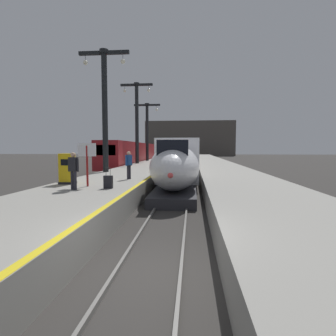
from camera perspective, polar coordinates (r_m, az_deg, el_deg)
name	(u,v)px	position (r m, az deg, el deg)	size (l,w,h in m)	color
ground_plane	(149,273)	(6.71, -4.15, -21.52)	(260.00, 260.00, 0.00)	#33302D
platform_left	(149,169)	(31.22, -4.14, -0.22)	(4.80, 110.00, 1.05)	gray
platform_right	(219,170)	(30.96, 10.82, -0.32)	(4.80, 110.00, 1.05)	gray
platform_left_safety_stripe	(168,165)	(30.89, 0.03, 0.73)	(0.20, 107.80, 0.01)	yellow
rail_main_left	(178,171)	(33.63, 2.18, -0.69)	(0.08, 110.00, 0.12)	slate
rail_main_right	(190,171)	(33.59, 4.74, -0.71)	(0.08, 110.00, 0.12)	slate
rail_secondary_left	(115,171)	(35.00, -11.18, -0.58)	(0.08, 110.00, 0.12)	slate
rail_secondary_right	(127,171)	(34.61, -8.80, -0.60)	(0.08, 110.00, 0.12)	slate
highspeed_train_main	(185,155)	(39.61, 3.74, 2.79)	(2.92, 56.24, 3.60)	silver
regional_train_adjacent	(139,153)	(46.29, -6.17, 3.18)	(2.85, 36.60, 3.80)	maroon
station_column_mid	(105,100)	(22.26, -13.36, 14.03)	(4.00, 0.68, 9.54)	black
station_column_far	(137,116)	(34.06, -6.67, 11.02)	(4.00, 0.68, 9.96)	black
station_column_distant	(147,126)	(41.44, -4.48, 8.89)	(4.00, 0.68, 8.72)	black
passenger_near_edge	(73,168)	(12.73, -19.54, 0.02)	(0.55, 0.31, 1.69)	#23232D
passenger_mid_platform	(129,163)	(16.38, -8.37, 1.09)	(0.37, 0.52, 1.69)	#23232D
rolling_suitcase	(108,182)	(12.78, -12.63, -2.91)	(0.40, 0.22, 0.98)	black
ticket_machine_yellow	(67,170)	(15.01, -20.69, -0.37)	(0.76, 0.62, 1.60)	yellow
departure_info_board	(87,156)	(13.66, -16.90, 2.52)	(0.90, 0.10, 2.12)	maroon
terminus_back_wall	(190,138)	(108.05, 4.67, 6.32)	(36.00, 2.00, 14.00)	#4C4742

